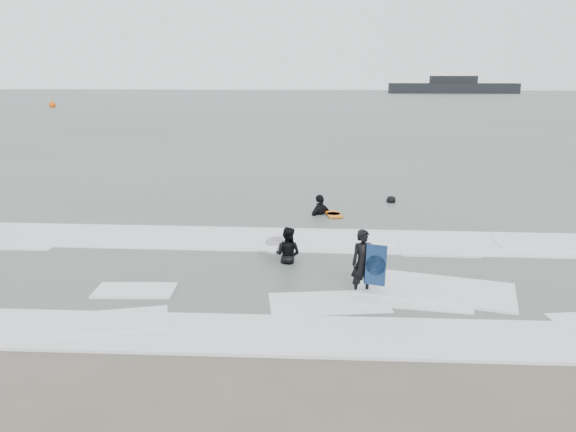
# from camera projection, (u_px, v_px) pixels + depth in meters

# --- Properties ---
(ground) EXTENTS (320.00, 320.00, 0.00)m
(ground) POSITION_uv_depth(u_px,v_px,m) (271.00, 323.00, 12.02)
(ground) COLOR brown
(ground) RESTS_ON ground
(sea) EXTENTS (320.00, 320.00, 0.00)m
(sea) POSITION_uv_depth(u_px,v_px,m) (321.00, 106.00, 89.29)
(sea) COLOR #47544C
(sea) RESTS_ON ground
(surfer_centre) EXTENTS (0.69, 0.54, 1.65)m
(surfer_centre) POSITION_uv_depth(u_px,v_px,m) (362.00, 295.00, 13.57)
(surfer_centre) COLOR black
(surfer_centre) RESTS_ON ground
(surfer_wading) EXTENTS (0.95, 0.84, 1.62)m
(surfer_wading) POSITION_uv_depth(u_px,v_px,m) (288.00, 264.00, 15.78)
(surfer_wading) COLOR black
(surfer_wading) RESTS_ON ground
(surfer_right_near) EXTENTS (1.12, 1.17, 1.95)m
(surfer_right_near) POSITION_uv_depth(u_px,v_px,m) (320.00, 215.00, 21.10)
(surfer_right_near) COLOR black
(surfer_right_near) RESTS_ON ground
(surfer_right_far) EXTENTS (0.86, 0.81, 1.48)m
(surfer_right_far) POSITION_uv_depth(u_px,v_px,m) (391.00, 204.00, 22.95)
(surfer_right_far) COLOR black
(surfer_right_far) RESTS_ON ground
(surf_foam) EXTENTS (30.03, 9.06, 0.09)m
(surf_foam) POSITION_uv_depth(u_px,v_px,m) (285.00, 264.00, 15.58)
(surf_foam) COLOR white
(surf_foam) RESTS_ON ground
(bodyboards) EXTENTS (3.30, 8.39, 1.25)m
(bodyboards) POSITION_uv_depth(u_px,v_px,m) (325.00, 236.00, 16.66)
(bodyboards) COLOR #0F2549
(bodyboards) RESTS_ON ground
(buoy) EXTENTS (1.00, 1.00, 1.65)m
(buoy) POSITION_uv_depth(u_px,v_px,m) (52.00, 105.00, 84.83)
(buoy) COLOR #E74C0A
(buoy) RESTS_ON ground
(vessel_horizon) EXTENTS (31.52, 5.63, 4.28)m
(vessel_horizon) POSITION_uv_depth(u_px,v_px,m) (453.00, 87.00, 140.54)
(vessel_horizon) COLOR black
(vessel_horizon) RESTS_ON ground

